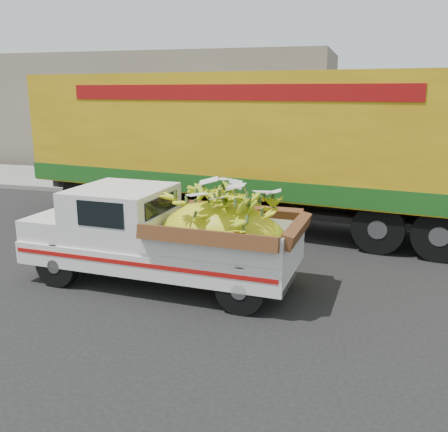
# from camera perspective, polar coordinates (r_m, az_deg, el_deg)

# --- Properties ---
(ground) EXTENTS (100.00, 100.00, 0.00)m
(ground) POSITION_cam_1_polar(r_m,az_deg,el_deg) (8.43, -4.16, -9.61)
(ground) COLOR black
(ground) RESTS_ON ground
(curb) EXTENTS (60.00, 0.25, 0.15)m
(curb) POSITION_cam_1_polar(r_m,az_deg,el_deg) (15.31, 5.55, 1.58)
(curb) COLOR gray
(curb) RESTS_ON ground
(sidewalk) EXTENTS (60.00, 4.00, 0.14)m
(sidewalk) POSITION_cam_1_polar(r_m,az_deg,el_deg) (17.33, 6.85, 3.01)
(sidewalk) COLOR gray
(sidewalk) RESTS_ON ground
(building_left) EXTENTS (18.00, 6.00, 5.00)m
(building_left) POSITION_cam_1_polar(r_m,az_deg,el_deg) (25.11, -9.31, 11.95)
(building_left) COLOR gray
(building_left) RESTS_ON ground
(pickup_truck) EXTENTS (4.96, 2.05, 1.71)m
(pickup_truck) POSITION_cam_1_polar(r_m,az_deg,el_deg) (8.78, -5.10, -2.28)
(pickup_truck) COLOR black
(pickup_truck) RESTS_ON ground
(semi_trailer) EXTENTS (12.07, 4.29, 3.80)m
(semi_trailer) POSITION_cam_1_polar(r_m,az_deg,el_deg) (12.66, 2.57, 8.39)
(semi_trailer) COLOR black
(semi_trailer) RESTS_ON ground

